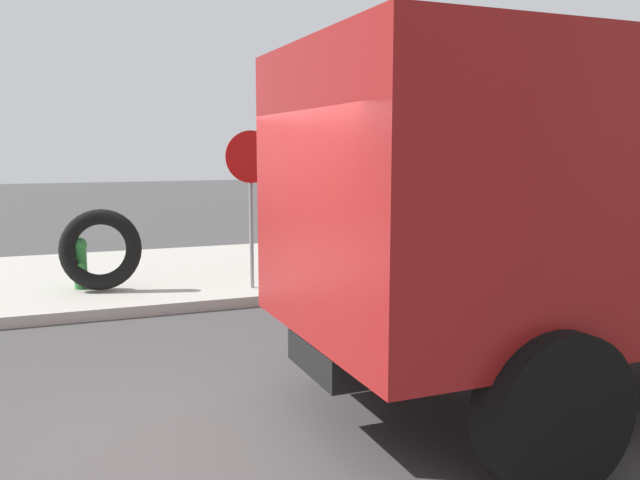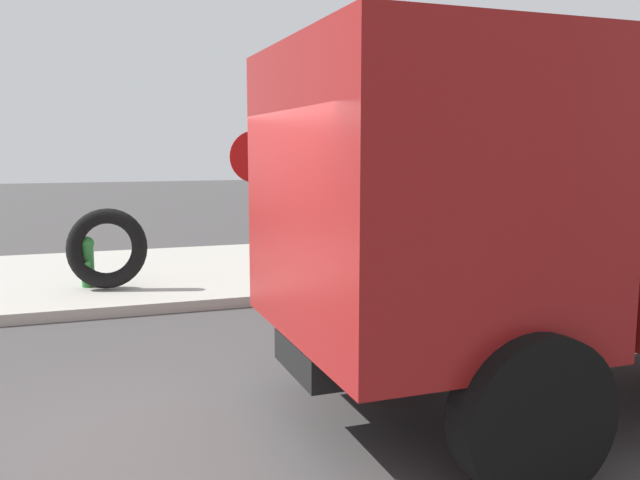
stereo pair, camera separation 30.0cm
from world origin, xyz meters
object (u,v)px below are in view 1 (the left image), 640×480
Objects in this scene: fire_hydrant at (80,262)px; bare_tree at (387,131)px; stop_sign at (251,179)px; loose_tire at (100,249)px.

fire_hydrant is 6.82m from bare_tree.
fire_hydrant is 0.16× the size of bare_tree.
fire_hydrant is at bearing -160.34° from bare_tree.
bare_tree is at bearing 19.66° from fire_hydrant.
bare_tree is (3.75, 3.07, 0.80)m from stop_sign.
loose_tire reaches higher than fire_hydrant.
fire_hydrant is 0.33× the size of stop_sign.
stop_sign is 0.48× the size of bare_tree.
loose_tire is at bearing -37.58° from fire_hydrant.
fire_hydrant is 0.41m from loose_tire.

